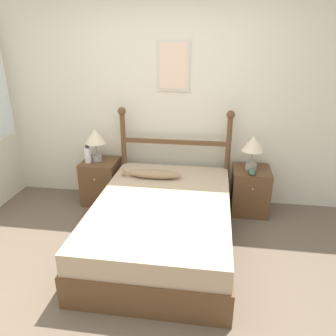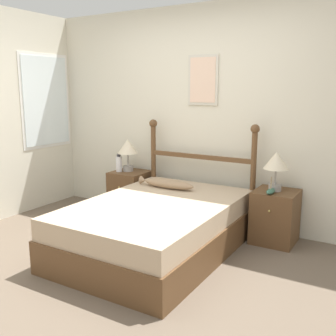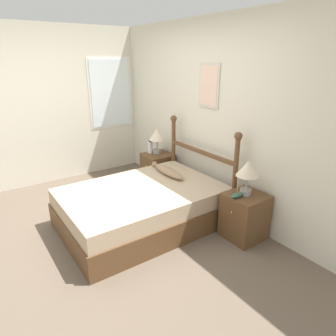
% 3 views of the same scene
% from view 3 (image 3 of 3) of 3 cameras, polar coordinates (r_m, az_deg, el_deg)
% --- Properties ---
extents(ground_plane, '(16.00, 16.00, 0.00)m').
position_cam_3_polar(ground_plane, '(3.83, -13.33, -12.56)').
color(ground_plane, brown).
extents(wall_back, '(6.40, 0.08, 2.55)m').
position_cam_3_polar(wall_back, '(4.22, 7.67, 9.70)').
color(wall_back, beige).
rests_on(wall_back, ground_plane).
extents(wall_left, '(0.08, 6.40, 2.55)m').
position_cam_3_polar(wall_left, '(5.35, -23.10, 10.54)').
color(wall_left, beige).
rests_on(wall_left, ground_plane).
extents(bed, '(1.36, 1.97, 0.51)m').
position_cam_3_polar(bed, '(3.86, -4.89, -7.41)').
color(bed, brown).
rests_on(bed, ground_plane).
extents(headboard, '(1.39, 0.10, 1.23)m').
position_cam_3_polar(headboard, '(4.20, 6.24, 1.68)').
color(headboard, brown).
rests_on(headboard, ground_plane).
extents(nightstand_left, '(0.43, 0.46, 0.56)m').
position_cam_3_polar(nightstand_left, '(4.99, -1.94, -0.38)').
color(nightstand_left, brown).
rests_on(nightstand_left, ground_plane).
extents(nightstand_right, '(0.43, 0.46, 0.56)m').
position_cam_3_polar(nightstand_right, '(3.70, 14.37, -8.86)').
color(nightstand_right, brown).
rests_on(nightstand_right, ground_plane).
extents(table_lamp_left, '(0.26, 0.26, 0.41)m').
position_cam_3_polar(table_lamp_left, '(4.85, -2.12, 6.12)').
color(table_lamp_left, gray).
rests_on(table_lamp_left, nightstand_left).
extents(table_lamp_right, '(0.26, 0.26, 0.41)m').
position_cam_3_polar(table_lamp_right, '(3.47, 14.93, -0.47)').
color(table_lamp_right, gray).
rests_on(table_lamp_right, nightstand_right).
extents(bottle, '(0.08, 0.08, 0.24)m').
position_cam_3_polar(bottle, '(4.93, -3.41, 4.07)').
color(bottle, white).
rests_on(bottle, nightstand_left).
extents(model_boat, '(0.07, 0.18, 0.17)m').
position_cam_3_polar(model_boat, '(3.48, 13.03, -5.05)').
color(model_boat, '#386651').
rests_on(model_boat, nightstand_right).
extents(fish_pillow, '(0.68, 0.15, 0.10)m').
position_cam_3_polar(fish_pillow, '(4.15, 0.01, -0.62)').
color(fish_pillow, '#997A5B').
rests_on(fish_pillow, bed).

